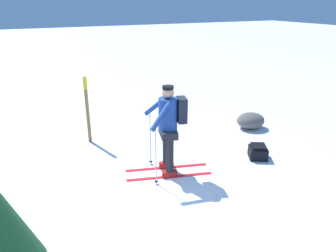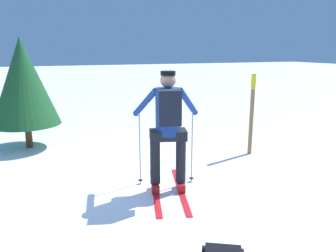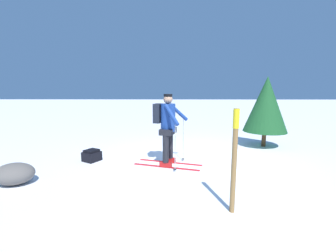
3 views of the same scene
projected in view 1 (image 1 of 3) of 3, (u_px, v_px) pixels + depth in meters
name	position (u px, v px, depth m)	size (l,w,h in m)	color
ground_plane	(151.00, 194.00, 5.91)	(80.00, 80.00, 0.00)	white
skier	(169.00, 124.00, 6.29)	(1.77, 1.07, 1.80)	red
dropped_backpack	(258.00, 152.00, 7.22)	(0.53, 0.53, 0.31)	black
trail_marker	(87.00, 105.00, 7.76)	(0.09, 0.09, 1.63)	olive
rock_boulder	(251.00, 121.00, 8.89)	(0.78, 0.66, 0.43)	#5B5651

